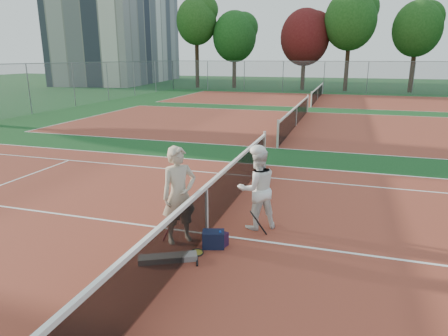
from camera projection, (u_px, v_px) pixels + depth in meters
The scene contains 23 objects.
ground at pixel (207, 234), 7.85m from camera, with size 130.00×130.00×0.00m, color #113E18.
court_main at pixel (207, 234), 7.85m from camera, with size 23.77×10.97×0.01m, color maroon.
court_far_a at pixel (296, 126), 20.28m from camera, with size 23.77×10.97×0.01m, color maroon.
court_far_b at pixel (317, 100), 32.70m from camera, with size 23.77×10.97×0.01m, color maroon.
net_main at pixel (207, 210), 7.72m from camera, with size 0.10×10.98×1.02m, color black, non-canonical shape.
net_far_a at pixel (296, 116), 20.14m from camera, with size 0.10×10.98×1.02m, color black, non-canonical shape.
net_far_b at pixel (318, 93), 32.56m from camera, with size 0.10×10.98×1.02m, color black, non-canonical shape.
fence_back at pixel (324, 77), 38.74m from camera, with size 32.00×0.06×3.00m, color slate, non-canonical shape.
apartment_block at pixel (121, 26), 54.32m from camera, with size 10.00×22.00×15.00m, color beige.
player_a at pixel (179, 195), 7.32m from camera, with size 0.67×0.44×1.83m, color #BAA990.
player_b at pixel (257, 189), 7.95m from camera, with size 0.81×0.63×1.66m, color white.
racket_red at pixel (174, 225), 7.62m from camera, with size 0.35×0.27×0.52m, color maroon, non-canonical shape.
racket_black_held at pixel (254, 224), 7.70m from camera, with size 0.36×0.27×0.52m, color black, non-canonical shape.
racket_spare at pixel (197, 253), 7.08m from camera, with size 0.60×0.27×0.03m, color black, non-canonical shape.
sports_bag_navy at pixel (213, 239), 7.28m from camera, with size 0.40×0.27×0.31m, color black.
sports_bag_purple at pixel (218, 239), 7.35m from camera, with size 0.32×0.22×0.26m, color black.
net_cover_canvas at pixel (168, 258), 6.80m from camera, with size 0.99×0.23×0.10m, color slate.
water_bottle at pixel (220, 241), 7.23m from camera, with size 0.09×0.09×0.30m, color #A8BDD6.
tree_back_0 at pixel (196, 22), 44.14m from camera, with size 4.45×4.45×9.76m.
tree_back_1 at pixel (234, 37), 44.04m from camera, with size 4.79×4.79×8.32m.
tree_back_maroon at pixel (305, 38), 41.55m from camera, with size 5.05×5.05×8.27m.
tree_back_3 at pixel (350, 21), 39.61m from camera, with size 5.10×5.10×9.84m.
tree_back_4 at pixel (417, 29), 38.10m from camera, with size 4.56×4.56×8.61m.
Camera 1 is at (2.46, -6.80, 3.36)m, focal length 32.00 mm.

